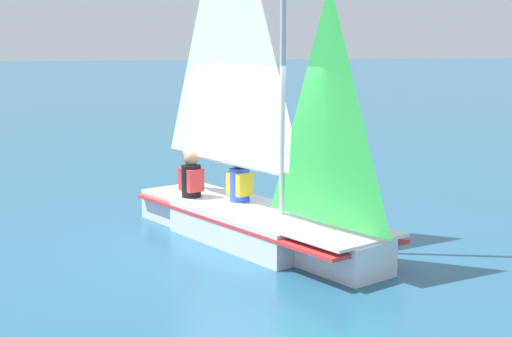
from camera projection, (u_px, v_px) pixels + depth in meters
ground_plane at (256, 241)px, 10.19m from camera, size 260.00×260.00×0.00m
sailboat_main at (254, 186)px, 10.10m from camera, size 2.85×4.70×5.43m
sailor_helm at (240, 190)px, 10.67m from camera, size 0.39×0.41×1.16m
sailor_crew at (191, 186)px, 10.97m from camera, size 0.39×0.41×1.16m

